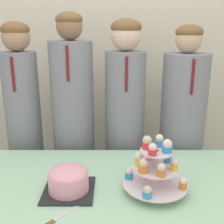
{
  "coord_description": "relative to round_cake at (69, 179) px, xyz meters",
  "views": [
    {
      "loc": [
        0.08,
        -0.95,
        1.5
      ],
      "look_at": [
        0.07,
        0.39,
        1.09
      ],
      "focal_mm": 45.0,
      "sensor_mm": 36.0,
      "label": 1
    }
  ],
  "objects": [
    {
      "name": "student_0",
      "position": [
        -0.41,
        0.68,
        -0.05
      ],
      "size": [
        0.24,
        0.25,
        1.53
      ],
      "color": "gray",
      "rests_on": "ground_plane"
    },
    {
      "name": "student_3",
      "position": [
        0.7,
        0.68,
        -0.09
      ],
      "size": [
        0.31,
        0.32,
        1.51
      ],
      "color": "gray",
      "rests_on": "ground_plane"
    },
    {
      "name": "student_1",
      "position": [
        -0.06,
        0.68,
        -0.04
      ],
      "size": [
        0.29,
        0.3,
        1.59
      ],
      "color": "gray",
      "rests_on": "ground_plane"
    },
    {
      "name": "cupcake_stand",
      "position": [
        0.41,
        0.0,
        0.07
      ],
      "size": [
        0.31,
        0.31,
        0.28
      ],
      "color": "silver",
      "rests_on": "table"
    },
    {
      "name": "round_cake",
      "position": [
        0.0,
        0.0,
        0.0
      ],
      "size": [
        0.24,
        0.24,
        0.13
      ],
      "color": "#232328",
      "rests_on": "table"
    },
    {
      "name": "cake_knife",
      "position": [
        -0.02,
        -0.21,
        -0.06
      ],
      "size": [
        0.19,
        0.22,
        0.01
      ],
      "rotation": [
        0.0,
        0.0,
        0.87
      ],
      "color": "silver",
      "rests_on": "table"
    },
    {
      "name": "student_2",
      "position": [
        0.3,
        0.68,
        -0.04
      ],
      "size": [
        0.27,
        0.28,
        1.55
      ],
      "color": "gray",
      "rests_on": "ground_plane"
    },
    {
      "name": "wall_back",
      "position": [
        0.13,
        1.24,
        0.55
      ],
      "size": [
        9.0,
        0.06,
        2.7
      ],
      "color": "beige",
      "rests_on": "ground_plane"
    }
  ]
}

